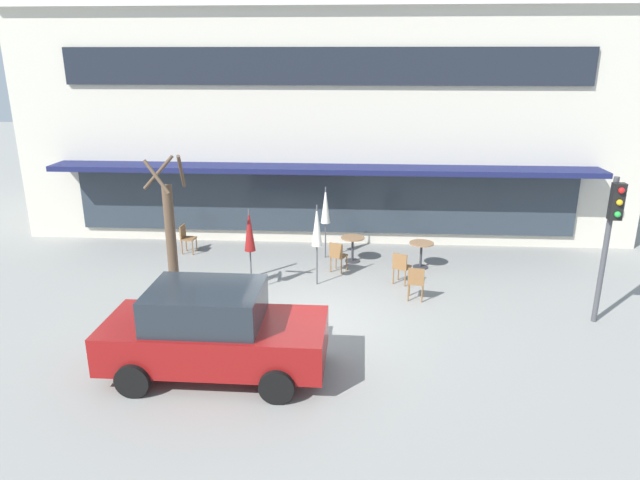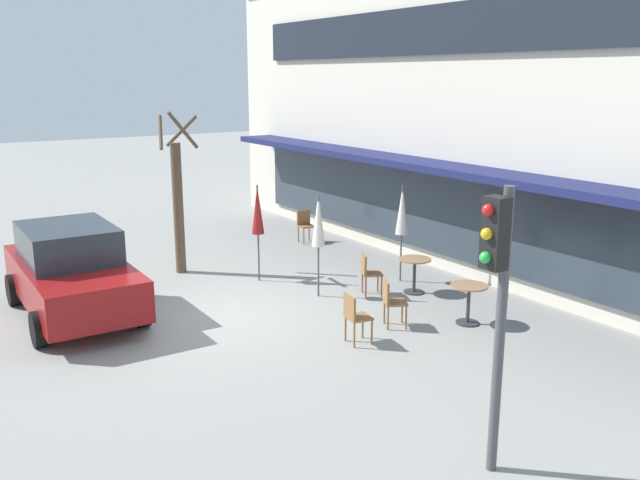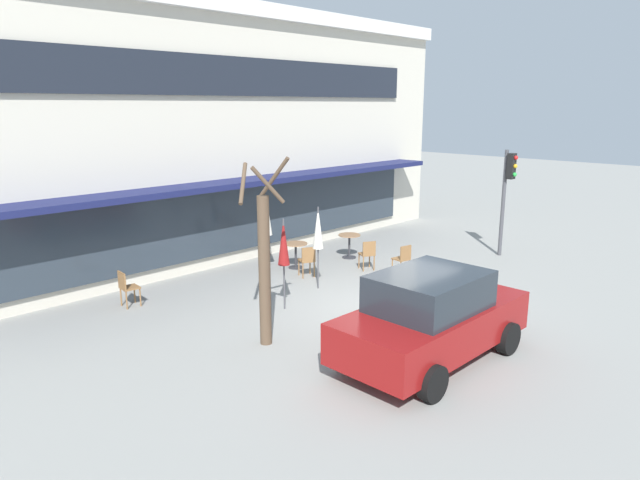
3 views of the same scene
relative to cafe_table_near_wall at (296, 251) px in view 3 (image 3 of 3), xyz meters
The scene contains 14 objects.
ground_plane 4.38m from the cafe_table_near_wall, 103.17° to the right, with size 80.00×80.00×0.00m, color gray.
building_facade 6.71m from the cafe_table_near_wall, 99.83° to the left, with size 19.89×9.10×7.73m.
cafe_table_near_wall is the anchor object (origin of this frame).
cafe_table_streetside 2.02m from the cafe_table_near_wall, 11.06° to the right, with size 0.70×0.70×0.76m.
patio_umbrella_green_folded 3.70m from the cafe_table_near_wall, 137.83° to the right, with size 0.28×0.28×2.20m.
patio_umbrella_cream_folded 2.35m from the cafe_table_near_wall, 116.77° to the right, with size 0.28×0.28×2.20m.
patio_umbrella_corner_open 1.42m from the cafe_table_near_wall, 159.68° to the left, with size 0.28×0.28×2.20m.
cafe_chair_0 3.18m from the cafe_table_near_wall, 59.66° to the right, with size 0.46×0.46×0.89m.
cafe_chair_1 5.18m from the cafe_table_near_wall, behind, with size 0.43×0.43×0.89m.
cafe_chair_2 2.14m from the cafe_table_near_wall, 52.29° to the right, with size 0.54×0.54×0.89m.
cafe_chair_3 1.01m from the cafe_table_near_wall, 114.31° to the right, with size 0.53×0.53×0.89m.
parked_sedan 6.96m from the cafe_table_near_wall, 111.83° to the right, with size 4.22×2.05×1.76m.
street_tree 5.68m from the cafe_table_near_wall, 139.76° to the right, with size 1.03×1.02×3.80m.
traffic_light_pole 7.01m from the cafe_table_near_wall, 33.77° to the right, with size 0.26×0.44×3.40m.
Camera 3 is at (-10.28, -7.73, 4.77)m, focal length 32.00 mm.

